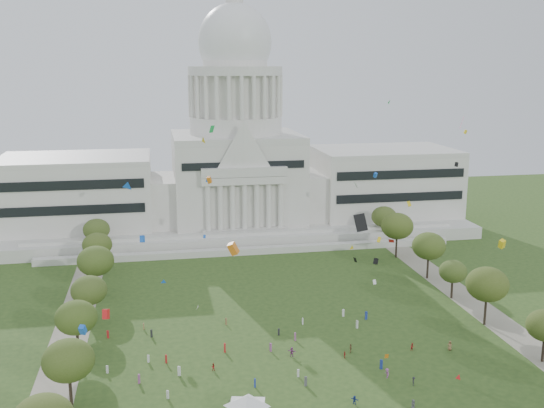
# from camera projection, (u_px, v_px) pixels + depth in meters

# --- Properties ---
(ground) EXTENTS (400.00, 400.00, 0.00)m
(ground) POSITION_uv_depth(u_px,v_px,m) (315.00, 378.00, 120.32)
(ground) COLOR #2E4A1C
(ground) RESTS_ON ground
(capitol) EXTENTS (160.00, 64.50, 91.30)m
(capitol) POSITION_uv_depth(u_px,v_px,m) (237.00, 168.00, 224.61)
(capitol) COLOR beige
(capitol) RESTS_ON ground
(path_left) EXTENTS (8.00, 160.00, 0.04)m
(path_left) POSITION_uv_depth(u_px,v_px,m) (71.00, 333.00, 140.55)
(path_left) COLOR gray
(path_left) RESTS_ON ground
(path_right) EXTENTS (8.00, 160.00, 0.04)m
(path_right) POSITION_uv_depth(u_px,v_px,m) (473.00, 303.00, 157.70)
(path_right) COLOR gray
(path_right) RESTS_ON ground
(row_tree_l_1) EXTENTS (8.86, 8.86, 12.59)m
(row_tree_l_1) POSITION_uv_depth(u_px,v_px,m) (68.00, 360.00, 107.68)
(row_tree_l_1) COLOR black
(row_tree_l_1) RESTS_ON ground
(row_tree_l_2) EXTENTS (8.42, 8.42, 11.97)m
(row_tree_l_2) POSITION_uv_depth(u_px,v_px,m) (76.00, 318.00, 127.06)
(row_tree_l_2) COLOR black
(row_tree_l_2) RESTS_ON ground
(row_tree_r_2) EXTENTS (9.55, 9.55, 13.58)m
(row_tree_r_2) POSITION_uv_depth(u_px,v_px,m) (487.00, 284.00, 142.88)
(row_tree_r_2) COLOR black
(row_tree_r_2) RESTS_ON ground
(row_tree_l_3) EXTENTS (8.12, 8.12, 11.55)m
(row_tree_l_3) POSITION_uv_depth(u_px,v_px,m) (89.00, 290.00, 143.25)
(row_tree_l_3) COLOR black
(row_tree_l_3) RESTS_ON ground
(row_tree_r_3) EXTENTS (7.01, 7.01, 9.98)m
(row_tree_r_3) POSITION_uv_depth(u_px,v_px,m) (453.00, 271.00, 159.84)
(row_tree_r_3) COLOR black
(row_tree_r_3) RESTS_ON ground
(row_tree_l_4) EXTENTS (9.29, 9.29, 13.21)m
(row_tree_l_4) POSITION_uv_depth(u_px,v_px,m) (96.00, 261.00, 160.76)
(row_tree_l_4) COLOR black
(row_tree_l_4) RESTS_ON ground
(row_tree_r_4) EXTENTS (9.19, 9.19, 13.06)m
(row_tree_r_4) POSITION_uv_depth(u_px,v_px,m) (429.00, 246.00, 174.37)
(row_tree_r_4) COLOR black
(row_tree_r_4) RESTS_ON ground
(row_tree_l_5) EXTENTS (8.33, 8.33, 11.85)m
(row_tree_l_5) POSITION_uv_depth(u_px,v_px,m) (97.00, 245.00, 178.62)
(row_tree_l_5) COLOR black
(row_tree_l_5) RESTS_ON ground
(row_tree_r_5) EXTENTS (9.82, 9.82, 13.96)m
(row_tree_r_5) POSITION_uv_depth(u_px,v_px,m) (397.00, 226.00, 193.36)
(row_tree_r_5) COLOR black
(row_tree_r_5) RESTS_ON ground
(row_tree_l_6) EXTENTS (8.19, 8.19, 11.64)m
(row_tree_l_6) POSITION_uv_depth(u_px,v_px,m) (96.00, 230.00, 195.76)
(row_tree_l_6) COLOR black
(row_tree_l_6) RESTS_ON ground
(row_tree_r_6) EXTENTS (8.42, 8.42, 11.97)m
(row_tree_r_6) POSITION_uv_depth(u_px,v_px,m) (384.00, 217.00, 211.33)
(row_tree_r_6) COLOR black
(row_tree_r_6) RESTS_ON ground
(event_tent) EXTENTS (9.64, 9.64, 4.50)m
(event_tent) POSITION_uv_depth(u_px,v_px,m) (247.00, 400.00, 105.43)
(event_tent) COLOR #4C4C4C
(event_tent) RESTS_ON ground
(person_0) EXTENTS (1.20, 1.10, 2.05)m
(person_0) POSITION_uv_depth(u_px,v_px,m) (450.00, 346.00, 131.72)
(person_0) COLOR olive
(person_0) RESTS_ON ground
(person_2) EXTENTS (0.89, 0.66, 1.65)m
(person_2) POSITION_uv_depth(u_px,v_px,m) (412.00, 347.00, 131.59)
(person_2) COLOR #B21E1E
(person_2) RESTS_ON ground
(person_3) EXTENTS (0.79, 1.32, 1.94)m
(person_3) POSITION_uv_depth(u_px,v_px,m) (387.00, 373.00, 120.05)
(person_3) COLOR #994C8C
(person_3) RESTS_ON ground
(person_4) EXTENTS (0.93, 1.24, 1.87)m
(person_4) POSITION_uv_depth(u_px,v_px,m) (351.00, 348.00, 130.71)
(person_4) COLOR olive
(person_4) RESTS_ON ground
(person_5) EXTENTS (1.97, 1.52, 1.99)m
(person_5) POSITION_uv_depth(u_px,v_px,m) (292.00, 352.00, 128.92)
(person_5) COLOR #994C8C
(person_5) RESTS_ON ground
(person_6) EXTENTS (0.78, 1.03, 1.88)m
(person_6) POSITION_uv_depth(u_px,v_px,m) (413.00, 405.00, 109.00)
(person_6) COLOR #4C4C51
(person_6) RESTS_ON ground
(person_8) EXTENTS (0.77, 0.50, 1.54)m
(person_8) POSITION_uv_depth(u_px,v_px,m) (213.00, 367.00, 122.99)
(person_8) COLOR #B21E1E
(person_8) RESTS_ON ground
(person_9) EXTENTS (0.90, 1.20, 1.67)m
(person_9) POSITION_uv_depth(u_px,v_px,m) (414.00, 381.00, 117.31)
(person_9) COLOR #26262B
(person_9) RESTS_ON ground
(person_10) EXTENTS (0.76, 0.96, 1.44)m
(person_10) POSITION_uv_depth(u_px,v_px,m) (345.00, 355.00, 128.22)
(person_10) COLOR #B21E1E
(person_10) RESTS_ON ground
(person_11) EXTENTS (1.48, 1.40, 1.58)m
(person_11) POSITION_uv_depth(u_px,v_px,m) (354.00, 400.00, 110.87)
(person_11) COLOR navy
(person_11) RESTS_ON ground
(distant_crowd) EXTENTS (58.92, 32.00, 1.95)m
(distant_crowd) POSITION_uv_depth(u_px,v_px,m) (248.00, 347.00, 131.27)
(distant_crowd) COLOR #994C8C
(distant_crowd) RESTS_ON ground
(kite_swarm) EXTENTS (80.35, 103.13, 48.80)m
(kite_swarm) POSITION_uv_depth(u_px,v_px,m) (314.00, 223.00, 122.36)
(kite_swarm) COLOR yellow
(kite_swarm) RESTS_ON ground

